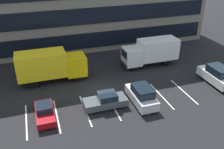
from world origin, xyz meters
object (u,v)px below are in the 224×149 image
Objects in this scene: sedan_maroon at (45,112)px; box_truck_white at (151,51)px; sedan_charcoal at (106,101)px; suv_silver at (142,95)px; suv_white at (217,75)px; box_truck_yellow_all at (51,65)px.

box_truck_white is at bearing 27.41° from sedan_maroon.
box_truck_white is 11.62m from sedan_charcoal.
suv_silver reaches higher than sedan_maroon.
box_truck_white reaches higher than suv_white.
suv_white reaches higher than sedan_charcoal.
suv_silver is at bearing -121.44° from box_truck_white.
suv_silver is at bearing -173.53° from suv_white.
box_truck_white is at bearing 1.81° from box_truck_yellow_all.
sedan_maroon is at bearing -152.59° from box_truck_white.
sedan_maroon is (-1.44, -7.15, -1.44)m from box_truck_yellow_all.
box_truck_white is (13.16, 0.42, -0.14)m from box_truck_yellow_all.
sedan_charcoal is 0.91× the size of suv_white.
sedan_charcoal is 3.71m from suv_silver.
suv_silver is at bearing -8.45° from sedan_charcoal.
box_truck_yellow_all is 1.86× the size of sedan_charcoal.
box_truck_white reaches higher than sedan_charcoal.
sedan_charcoal is (4.49, -7.22, -1.37)m from box_truck_yellow_all.
sedan_maroon is 0.82× the size of suv_white.
suv_silver is at bearing -3.67° from sedan_maroon.
sedan_maroon is at bearing -101.37° from box_truck_yellow_all.
sedan_charcoal reaches higher than sedan_maroon.
sedan_charcoal is 5.93m from sedan_maroon.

